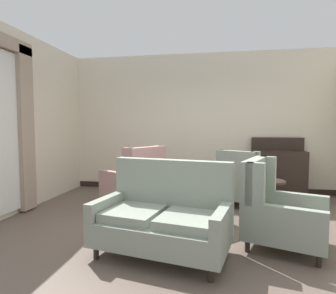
{
  "coord_description": "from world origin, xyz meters",
  "views": [
    {
      "loc": [
        0.37,
        -3.62,
        1.43
      ],
      "look_at": [
        -0.37,
        0.66,
        1.12
      ],
      "focal_mm": 30.27,
      "sensor_mm": 36.0,
      "label": 1
    }
  ],
  "objects": [
    {
      "name": "armchair_near_window",
      "position": [
        1.09,
        -0.13,
        0.43
      ],
      "size": [
        1.11,
        1.08,
        1.04
      ],
      "rotation": [
        0.0,
        0.0,
        7.51
      ],
      "color": "gray",
      "rests_on": "ground"
    },
    {
      "name": "coffee_table",
      "position": [
        -0.01,
        0.5,
        0.43
      ],
      "size": [
        0.99,
        0.99,
        0.51
      ],
      "color": "black",
      "rests_on": "ground"
    },
    {
      "name": "wall_back",
      "position": [
        0.0,
        2.75,
        1.52
      ],
      "size": [
        6.0,
        0.08,
        3.04
      ],
      "primitive_type": "cube",
      "color": "beige",
      "rests_on": "ground"
    },
    {
      "name": "armchair_beside_settee",
      "position": [
        0.85,
        1.62,
        0.43
      ],
      "size": [
        1.07,
        1.11,
        1.02
      ],
      "rotation": [
        0.0,
        0.0,
        2.57
      ],
      "color": "gray",
      "rests_on": "ground"
    },
    {
      "name": "porcelain_vase",
      "position": [
        -0.07,
        0.47,
        0.67
      ],
      "size": [
        0.17,
        0.17,
        0.37
      ],
      "color": "beige",
      "rests_on": "coffee_table"
    },
    {
      "name": "settee",
      "position": [
        -0.21,
        -0.55,
        0.42
      ],
      "size": [
        1.6,
        1.08,
        1.04
      ],
      "rotation": [
        0.0,
        0.0,
        -0.2
      ],
      "color": "gray",
      "rests_on": "ground"
    },
    {
      "name": "ground",
      "position": [
        0.0,
        0.0,
        0.0
      ],
      "size": [
        8.18,
        8.18,
        0.0
      ],
      "primitive_type": "plane",
      "color": "brown"
    },
    {
      "name": "armchair_near_sideboard",
      "position": [
        -1.07,
        1.3,
        0.44
      ],
      "size": [
        1.21,
        1.19,
        1.08
      ],
      "rotation": [
        0.0,
        0.0,
        4.19
      ],
      "color": "tan",
      "rests_on": "ground"
    },
    {
      "name": "baseboard_back",
      "position": [
        0.0,
        2.69,
        0.06
      ],
      "size": [
        5.84,
        0.03,
        0.12
      ],
      "primitive_type": "cube",
      "color": "black",
      "rests_on": "ground"
    },
    {
      "name": "sideboard",
      "position": [
        1.63,
        2.45,
        0.54
      ],
      "size": [
        1.06,
        0.39,
        1.21
      ],
      "color": "black",
      "rests_on": "ground"
    },
    {
      "name": "wall_left",
      "position": [
        -2.92,
        0.82,
        1.52
      ],
      "size": [
        0.08,
        3.85,
        3.04
      ],
      "primitive_type": "cube",
      "color": "beige",
      "rests_on": "ground"
    },
    {
      "name": "side_table",
      "position": [
        1.11,
        0.54,
        0.4
      ],
      "size": [
        0.45,
        0.45,
        0.68
      ],
      "color": "black",
      "rests_on": "ground"
    }
  ]
}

